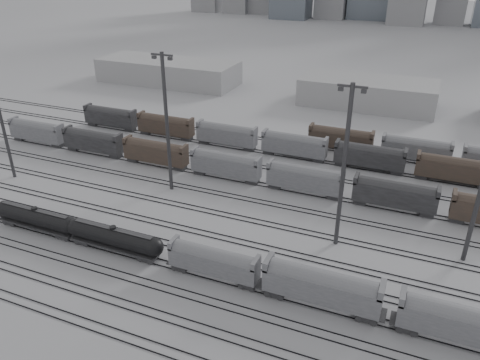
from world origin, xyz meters
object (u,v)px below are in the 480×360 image
at_px(hopper_car_a, 214,260).
at_px(light_mast_c, 344,165).
at_px(tank_car_a, 36,218).
at_px(light_mast_a, 1,117).
at_px(tank_car_b, 114,237).
at_px(hopper_car_c, 464,323).
at_px(hopper_car_b, 322,285).

distance_m(hopper_car_a, light_mast_c, 24.21).
distance_m(tank_car_a, light_mast_a, 26.89).
height_order(tank_car_b, hopper_car_c, hopper_car_c).
bearing_deg(light_mast_a, light_mast_c, 1.33).
xyz_separation_m(tank_car_b, light_mast_a, (-36.20, 14.13, 10.69)).
xyz_separation_m(tank_car_a, light_mast_c, (48.06, 15.72, 11.76)).
bearing_deg(hopper_car_c, tank_car_a, 180.00).
relative_size(tank_car_a, tank_car_b, 0.97).
height_order(tank_car_a, hopper_car_b, hopper_car_b).
bearing_deg(tank_car_a, hopper_car_a, 0.00).
bearing_deg(hopper_car_b, tank_car_a, 180.00).
distance_m(tank_car_b, light_mast_a, 40.30).
xyz_separation_m(hopper_car_c, light_mast_c, (-18.64, 15.72, 10.85)).
bearing_deg(tank_car_b, light_mast_a, 158.68).
relative_size(tank_car_a, light_mast_c, 0.64).
distance_m(tank_car_b, hopper_car_a, 17.44).
xyz_separation_m(tank_car_a, light_mast_a, (-20.19, 14.13, 10.77)).
height_order(tank_car_b, hopper_car_b, hopper_car_b).
xyz_separation_m(tank_car_b, hopper_car_c, (50.69, 0.00, 0.84)).
xyz_separation_m(hopper_car_a, light_mast_a, (-53.63, 14.13, 10.19)).
relative_size(hopper_car_a, hopper_car_c, 0.90).
height_order(hopper_car_b, hopper_car_c, hopper_car_b).
bearing_deg(hopper_car_c, light_mast_a, 170.76).
bearing_deg(hopper_car_b, light_mast_c, 94.69).
bearing_deg(tank_car_b, tank_car_a, 180.00).
relative_size(tank_car_b, hopper_car_c, 1.16).
distance_m(light_mast_a, light_mast_c, 68.27).
bearing_deg(light_mast_c, hopper_car_c, -40.14).
xyz_separation_m(tank_car_b, light_mast_c, (32.05, 15.72, 11.68)).
bearing_deg(hopper_car_a, hopper_car_c, 0.00).
bearing_deg(hopper_car_c, hopper_car_a, 180.00).
bearing_deg(light_mast_c, hopper_car_a, -132.92).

